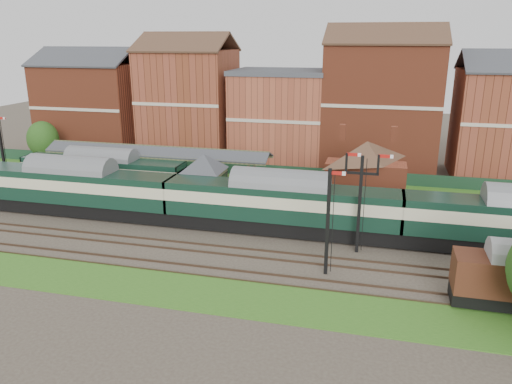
% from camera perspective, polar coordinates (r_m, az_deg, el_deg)
% --- Properties ---
extents(ground, '(160.00, 160.00, 0.00)m').
position_cam_1_polar(ground, '(45.79, -3.59, -4.09)').
color(ground, '#473D33').
rests_on(ground, ground).
extents(grass_back, '(90.00, 4.50, 0.06)m').
position_cam_1_polar(grass_back, '(60.41, 0.99, 1.31)').
color(grass_back, '#2D6619').
rests_on(grass_back, ground).
extents(grass_front, '(90.00, 5.00, 0.06)m').
position_cam_1_polar(grass_front, '(35.59, -9.54, -10.85)').
color(grass_front, '#2D6619').
rests_on(grass_front, ground).
extents(fence, '(90.00, 0.12, 1.50)m').
position_cam_1_polar(fence, '(62.10, 1.41, 2.45)').
color(fence, '#193823').
rests_on(fence, ground).
extents(platform, '(55.00, 3.40, 1.00)m').
position_cam_1_polar(platform, '(55.88, -5.47, 0.40)').
color(platform, '#2D2D2D').
rests_on(platform, ground).
extents(signal_box, '(5.40, 5.40, 6.00)m').
position_cam_1_polar(signal_box, '(48.61, -5.88, 1.11)').
color(signal_box, '#5E7654').
rests_on(signal_box, ground).
extents(brick_hut, '(3.20, 2.64, 2.94)m').
position_cam_1_polar(brick_hut, '(47.18, 3.38, -1.88)').
color(brick_hut, brown).
rests_on(brick_hut, ground).
extents(station_building, '(8.10, 8.10, 5.90)m').
position_cam_1_polar(station_building, '(51.91, 12.42, 2.71)').
color(station_building, '#984126').
rests_on(station_building, platform).
extents(canopy, '(26.00, 3.89, 4.08)m').
position_cam_1_polar(canopy, '(57.11, -11.30, 4.75)').
color(canopy, '#485032').
rests_on(canopy, platform).
extents(semaphore_bracket, '(3.60, 0.25, 8.18)m').
position_cam_1_polar(semaphore_bracket, '(39.94, 11.85, -0.63)').
color(semaphore_bracket, black).
rests_on(semaphore_bracket, ground).
extents(semaphore_platform_end, '(1.23, 0.25, 8.00)m').
position_cam_1_polar(semaphore_platform_end, '(66.15, -27.04, 4.50)').
color(semaphore_platform_end, black).
rests_on(semaphore_platform_end, ground).
extents(semaphore_siding, '(1.23, 0.25, 8.00)m').
position_cam_1_polar(semaphore_siding, '(35.96, 8.25, -3.26)').
color(semaphore_siding, black).
rests_on(semaphore_siding, ground).
extents(town_backdrop, '(69.00, 10.00, 16.00)m').
position_cam_1_polar(town_backdrop, '(67.60, 2.64, 9.07)').
color(town_backdrop, '#984126').
rests_on(town_backdrop, ground).
extents(dmu_train, '(61.63, 3.23, 4.73)m').
position_cam_1_polar(dmu_train, '(43.63, 2.80, -1.33)').
color(dmu_train, black).
rests_on(dmu_train, ground).
extents(platform_railcar, '(18.61, 2.93, 4.29)m').
position_cam_1_polar(platform_railcar, '(57.14, -17.08, 2.17)').
color(platform_railcar, black).
rests_on(platform_railcar, ground).
extents(goods_van_a, '(5.95, 2.58, 3.61)m').
position_cam_1_polar(goods_van_a, '(35.74, 26.31, -8.78)').
color(goods_van_a, black).
rests_on(goods_van_a, ground).
extents(tree_back, '(4.12, 4.12, 6.02)m').
position_cam_1_polar(tree_back, '(72.73, -23.17, 5.59)').
color(tree_back, '#382619').
rests_on(tree_back, ground).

